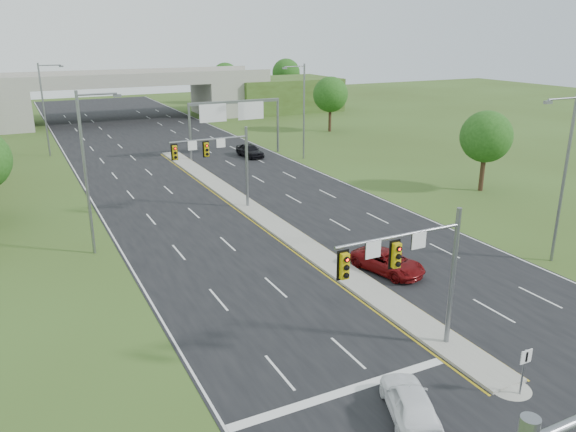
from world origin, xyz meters
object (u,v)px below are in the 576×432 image
(signal_mast_near, at_px, (417,264))
(sign_gantry, at_px, (234,113))
(car_white, at_px, (410,402))
(car_far_c, at_px, (250,150))
(overpass, at_px, (121,99))
(signal_mast_far, at_px, (221,156))
(keep_right_sign, at_px, (525,365))
(car_far_a, at_px, (388,262))

(signal_mast_near, relative_size, sign_gantry, 0.60)
(car_white, height_order, car_far_c, car_far_c)
(overpass, bearing_deg, car_white, -93.46)
(signal_mast_near, distance_m, overpass, 80.11)
(signal_mast_near, bearing_deg, signal_mast_far, 90.00)
(signal_mast_near, xyz_separation_m, car_white, (-2.79, -3.51, -3.99))
(keep_right_sign, xyz_separation_m, car_far_a, (2.62, 12.87, -0.81))
(overpass, relative_size, car_far_a, 16.22)
(sign_gantry, bearing_deg, car_far_c, -41.15)
(car_far_c, bearing_deg, keep_right_sign, -104.95)
(signal_mast_near, relative_size, car_white, 1.68)
(car_white, bearing_deg, signal_mast_far, -73.44)
(signal_mast_near, bearing_deg, car_far_c, 76.67)
(signal_mast_far, distance_m, overpass, 55.13)
(signal_mast_near, xyz_separation_m, sign_gantry, (8.95, 44.99, 0.51))
(signal_mast_near, relative_size, car_far_a, 1.42)
(overpass, height_order, car_far_c, overpass)
(signal_mast_far, relative_size, sign_gantry, 0.60)
(car_white, distance_m, car_far_a, 14.18)
(overpass, xyz_separation_m, car_far_a, (2.62, -71.66, -2.85))
(overpass, height_order, car_far_a, overpass)
(sign_gantry, height_order, car_far_c, sign_gantry)
(signal_mast_far, relative_size, car_far_a, 1.42)
(keep_right_sign, height_order, car_white, keep_right_sign)
(signal_mast_near, relative_size, car_far_c, 1.51)
(sign_gantry, bearing_deg, keep_right_sign, -97.70)
(signal_mast_far, xyz_separation_m, car_white, (-2.79, -28.51, -3.99))
(signal_mast_far, height_order, keep_right_sign, signal_mast_far)
(signal_mast_far, bearing_deg, overpass, 87.65)
(signal_mast_near, distance_m, keep_right_sign, 5.94)
(signal_mast_far, bearing_deg, car_white, -95.60)
(sign_gantry, height_order, car_far_a, sign_gantry)
(overpass, bearing_deg, sign_gantry, -79.21)
(sign_gantry, bearing_deg, car_far_a, -96.34)
(overpass, xyz_separation_m, car_far_c, (8.11, -36.32, -2.75))
(car_white, xyz_separation_m, car_far_c, (13.16, 47.26, 0.08))
(keep_right_sign, height_order, car_far_a, keep_right_sign)
(sign_gantry, distance_m, car_far_c, 4.82)
(signal_mast_far, distance_m, keep_right_sign, 29.71)
(car_far_a, bearing_deg, sign_gantry, 69.33)
(car_white, bearing_deg, car_far_a, -100.61)
(signal_mast_near, relative_size, overpass, 0.09)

